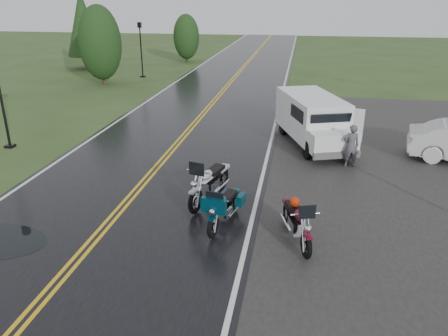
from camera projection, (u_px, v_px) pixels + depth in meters
The scene contains 12 objects.
ground at pixel (110, 222), 11.90m from camera, with size 120.00×120.00×0.00m, color #2D471E.
road at pixel (195, 123), 21.04m from camera, with size 8.00×100.00×0.04m, color black.
motorcycle_red at pixel (307, 236), 9.98m from camera, with size 0.79×2.18×1.29m, color #5D0A1D, non-canonical shape.
motorcycle_teal at pixel (213, 218), 10.84m from camera, with size 0.75×2.06×1.22m, color #052F3E, non-canonical shape.
motorcycle_silver at pixel (195, 191), 12.02m from camera, with size 0.90×2.47×1.46m, color #ACADB4, non-canonical shape.
van_white at pixel (309, 134), 16.08m from camera, with size 1.92×5.12×2.01m, color white, non-canonical shape.
person_at_van at pixel (351, 146), 15.43m from camera, with size 0.57×0.37×1.55m, color #4D4D52.
lamp_post_near_left at pixel (1, 96), 16.97m from camera, with size 0.36×0.36×4.18m, color black, non-canonical shape.
lamp_post_far_left at pixel (141, 50), 32.13m from camera, with size 0.34×0.34×3.98m, color black, non-canonical shape.
tree_left_mid at pixel (101, 51), 29.44m from camera, with size 2.86×2.86×4.47m, color #1E3D19, non-canonical shape.
tree_left_far at pixel (186, 42), 39.54m from camera, with size 2.34×2.34×3.60m, color #1E3D19, non-canonical shape.
pine_left_far at pixel (84, 31), 35.41m from camera, with size 2.92×2.92×6.09m, color #1E3D19, non-canonical shape.
Camera 1 is at (4.87, -9.81, 5.77)m, focal length 35.00 mm.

